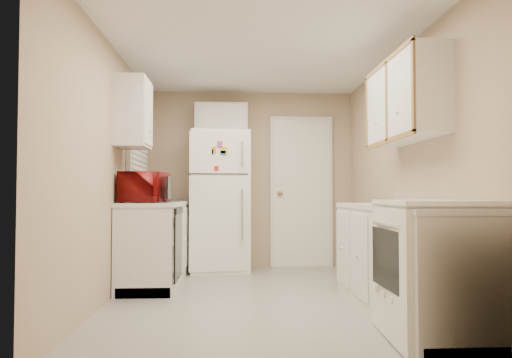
{
  "coord_description": "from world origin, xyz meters",
  "views": [
    {
      "loc": [
        -0.26,
        -4.38,
        0.99
      ],
      "look_at": [
        0.0,
        0.5,
        1.15
      ],
      "focal_mm": 32.0,
      "sensor_mm": 36.0,
      "label": 1
    }
  ],
  "objects": [
    {
      "name": "floor",
      "position": [
        0.0,
        0.0,
        0.0
      ],
      "size": [
        3.8,
        3.8,
        0.0
      ],
      "primitive_type": "plane",
      "color": "#ACAA9E",
      "rests_on": "ground"
    },
    {
      "name": "ceiling",
      "position": [
        0.0,
        0.0,
        2.4
      ],
      "size": [
        3.8,
        3.8,
        0.0
      ],
      "primitive_type": "plane",
      "color": "white",
      "rests_on": "floor"
    },
    {
      "name": "wall_left",
      "position": [
        -1.4,
        0.0,
        1.2
      ],
      "size": [
        3.8,
        3.8,
        0.0
      ],
      "primitive_type": "plane",
      "color": "tan",
      "rests_on": "floor"
    },
    {
      "name": "wall_right",
      "position": [
        1.4,
        0.0,
        1.2
      ],
      "size": [
        3.8,
        3.8,
        0.0
      ],
      "primitive_type": "plane",
      "color": "tan",
      "rests_on": "floor"
    },
    {
      "name": "wall_back",
      "position": [
        0.0,
        1.9,
        1.2
      ],
      "size": [
        2.8,
        2.8,
        0.0
      ],
      "primitive_type": "plane",
      "color": "tan",
      "rests_on": "floor"
    },
    {
      "name": "wall_front",
      "position": [
        0.0,
        -1.9,
        1.2
      ],
      "size": [
        2.8,
        2.8,
        0.0
      ],
      "primitive_type": "plane",
      "color": "tan",
      "rests_on": "floor"
    },
    {
      "name": "left_counter",
      "position": [
        -1.1,
        0.9,
        0.45
      ],
      "size": [
        0.6,
        1.8,
        0.9
      ],
      "primitive_type": "cube",
      "color": "silver",
      "rests_on": "floor"
    },
    {
      "name": "dishwasher",
      "position": [
        -0.81,
        0.3,
        0.49
      ],
      "size": [
        0.03,
        0.58,
        0.72
      ],
      "primitive_type": "cube",
      "color": "black",
      "rests_on": "floor"
    },
    {
      "name": "sink",
      "position": [
        -1.1,
        1.05,
        0.86
      ],
      "size": [
        0.54,
        0.74,
        0.16
      ],
      "primitive_type": "cube",
      "color": "gray",
      "rests_on": "left_counter"
    },
    {
      "name": "microwave",
      "position": [
        -1.15,
        0.32,
        1.05
      ],
      "size": [
        0.59,
        0.38,
        0.37
      ],
      "primitive_type": "imported",
      "rotation": [
        0.0,
        0.0,
        1.44
      ],
      "color": "maroon",
      "rests_on": "left_counter"
    },
    {
      "name": "soap_bottle",
      "position": [
        -1.15,
        1.5,
        1.0
      ],
      "size": [
        0.12,
        0.12,
        0.2
      ],
      "primitive_type": "imported",
      "rotation": [
        0.0,
        0.0,
        0.42
      ],
      "color": "silver",
      "rests_on": "left_counter"
    },
    {
      "name": "window_blinds",
      "position": [
        -1.36,
        1.05,
        1.6
      ],
      "size": [
        0.1,
        0.98,
        1.08
      ],
      "primitive_type": "cube",
      "color": "silver",
      "rests_on": "wall_left"
    },
    {
      "name": "upper_cabinet_left",
      "position": [
        -1.25,
        0.22,
        1.8
      ],
      "size": [
        0.3,
        0.45,
        0.7
      ],
      "primitive_type": "cube",
      "color": "silver",
      "rests_on": "wall_left"
    },
    {
      "name": "refrigerator",
      "position": [
        -0.43,
        1.58,
        0.9
      ],
      "size": [
        0.81,
        0.79,
        1.79
      ],
      "primitive_type": "cube",
      "rotation": [
        0.0,
        0.0,
        0.1
      ],
      "color": "white",
      "rests_on": "floor"
    },
    {
      "name": "cabinet_over_fridge",
      "position": [
        -0.4,
        1.75,
        2.0
      ],
      "size": [
        0.7,
        0.3,
        0.4
      ],
      "primitive_type": "cube",
      "color": "silver",
      "rests_on": "wall_back"
    },
    {
      "name": "interior_door",
      "position": [
        0.7,
        1.86,
        1.02
      ],
      "size": [
        0.86,
        0.06,
        2.08
      ],
      "primitive_type": "cube",
      "color": "white",
      "rests_on": "floor"
    },
    {
      "name": "right_counter",
      "position": [
        1.1,
        -0.8,
        0.45
      ],
      "size": [
        0.6,
        2.0,
        0.9
      ],
      "primitive_type": "cube",
      "color": "silver",
      "rests_on": "floor"
    },
    {
      "name": "stove",
      "position": [
        1.1,
        -1.36,
        0.48
      ],
      "size": [
        0.68,
        0.82,
        0.96
      ],
      "primitive_type": "cube",
      "rotation": [
        0.0,
        0.0,
        -0.05
      ],
      "color": "white",
      "rests_on": "floor"
    },
    {
      "name": "upper_cabinet_right",
      "position": [
        1.25,
        -0.5,
        1.8
      ],
      "size": [
        0.3,
        1.2,
        0.7
      ],
      "primitive_type": "cube",
      "color": "silver",
      "rests_on": "wall_right"
    }
  ]
}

